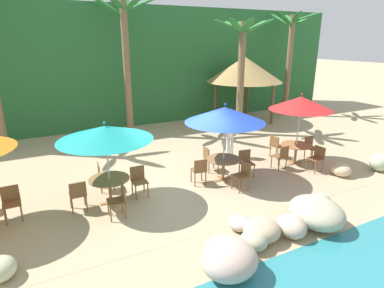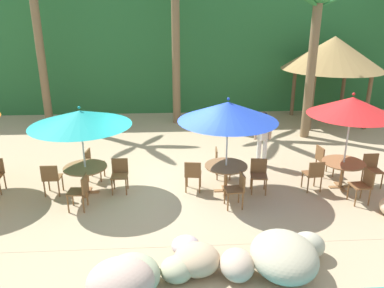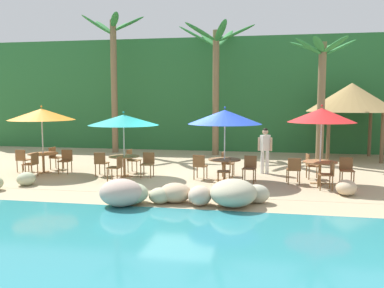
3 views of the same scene
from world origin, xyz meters
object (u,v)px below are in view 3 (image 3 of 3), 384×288
object	(u,v)px
chair_red_inland	(311,164)
chair_blue_seaward	(250,167)
palm_tree_nearest	(114,66)
umbrella_blue	(225,117)
waiter_in_white	(265,147)
chair_teal_seaward	(148,163)
chair_blue_left	(200,165)
umbrella_red	(322,115)
chair_teal_left	(101,162)
palapa_hut	(352,98)
dining_table_red	(320,165)
chair_red_right	(328,173)
dining_table_orange	(43,157)
dining_table_teal	(124,160)
umbrella_orange	(42,114)
chair_teal_inland	(132,159)
palm_tree_second	(215,67)
chair_teal_right	(117,166)
dining_table_blue	(224,163)
palm_tree_third	(322,78)
chair_orange_inland	(55,156)
umbrella_teal	(124,120)
chair_red_left	(294,169)
chair_orange_left	(22,159)
chair_blue_inland	(226,162)
chair_blue_right	(227,170)
chair_red_seaward	(347,169)
chair_orange_right	(32,163)

from	to	relation	value
chair_red_inland	chair_blue_seaward	bearing A→B (deg)	-156.66
palm_tree_nearest	umbrella_blue	bearing A→B (deg)	-45.53
chair_red_inland	waiter_in_white	bearing A→B (deg)	153.17
chair_teal_seaward	chair_blue_left	distance (m)	1.91
chair_blue_seaward	umbrella_red	distance (m)	2.85
chair_teal_left	palapa_hut	bearing A→B (deg)	32.64
chair_teal_seaward	dining_table_red	distance (m)	5.88
chair_teal_left	chair_red_right	world-z (taller)	same
chair_blue_seaward	chair_red_inland	xyz separation A→B (m)	(2.05, 0.89, 0.00)
dining_table_orange	dining_table_red	xyz separation A→B (m)	(9.96, -0.23, 0.00)
umbrella_red	palapa_hut	size ratio (longest dim) A/B	0.64
dining_table_teal	chair_blue_seaward	distance (m)	4.46
umbrella_orange	umbrella_red	world-z (taller)	umbrella_red
dining_table_teal	chair_blue_seaward	bearing A→B (deg)	-1.90
chair_teal_left	chair_red_right	size ratio (longest dim) A/B	1.00
chair_blue_left	chair_teal_inland	bearing A→B (deg)	161.12
chair_teal_seaward	chair_teal_inland	size ratio (longest dim) A/B	1.00
chair_teal_seaward	chair_blue_seaward	size ratio (longest dim) A/B	1.00
umbrella_blue	palm_tree_second	distance (m)	6.90
dining_table_orange	umbrella_blue	bearing A→B (deg)	-2.13
chair_teal_right	dining_table_blue	bearing A→B (deg)	11.69
chair_red_right	palm_tree_third	distance (m)	6.00
chair_orange_inland	umbrella_teal	bearing A→B (deg)	-17.01
chair_teal_seaward	umbrella_blue	xyz separation A→B (m)	(2.76, -0.20, 1.66)
chair_red_left	palm_tree_third	xyz separation A→B (m)	(1.31, 4.45, 3.11)
chair_teal_right	chair_blue_left	size ratio (longest dim) A/B	1.00
dining_table_red	dining_table_teal	bearing A→B (deg)	179.23
chair_orange_left	chair_teal_left	distance (m)	3.25
chair_red_inland	palm_tree_nearest	world-z (taller)	palm_tree_nearest
dining_table_blue	palm_tree_second	world-z (taller)	palm_tree_second
umbrella_red	palapa_hut	bearing A→B (deg)	71.66
umbrella_blue	chair_orange_left	bearing A→B (deg)	178.25
umbrella_orange	dining_table_blue	xyz separation A→B (m)	(6.84, -0.25, -1.59)
chair_blue_left	palm_tree_nearest	xyz separation A→B (m)	(-5.55, 6.49, 3.94)
palapa_hut	chair_teal_inland	bearing A→B (deg)	-149.21
umbrella_blue	chair_blue_inland	distance (m)	1.86
chair_blue_right	chair_red_seaward	size ratio (longest dim) A/B	1.00
chair_teal_left	chair_blue_seaward	size ratio (longest dim) A/B	1.00
chair_blue_seaward	chair_blue_inland	size ratio (longest dim) A/B	1.00
dining_table_blue	palm_tree_third	distance (m)	6.37
umbrella_orange	umbrella_teal	xyz separation A→B (m)	(3.24, -0.14, -0.17)
chair_blue_right	palm_tree_third	size ratio (longest dim) A/B	0.17
chair_red_right	palm_tree_third	xyz separation A→B (m)	(0.32, 5.12, 3.11)
chair_teal_inland	umbrella_red	distance (m)	7.01
chair_blue_left	dining_table_red	bearing A→B (deg)	-0.06
chair_blue_inland	dining_table_orange	bearing A→B (deg)	-174.96
chair_teal_seaward	chair_red_seaward	bearing A→B (deg)	-0.57
chair_teal_seaward	chair_blue_right	xyz separation A→B (m)	(2.92, -1.04, 0.00)
chair_blue_right	palapa_hut	bearing A→B (deg)	54.58
chair_orange_right	chair_teal_inland	xyz separation A→B (m)	(3.17, 1.57, 0.00)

